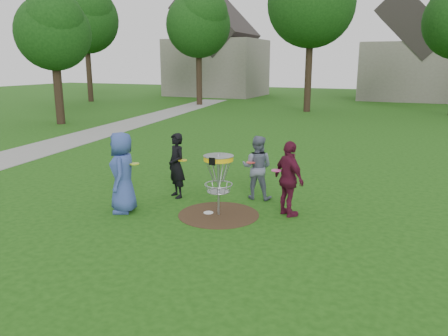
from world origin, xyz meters
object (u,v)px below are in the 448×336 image
at_px(player_grey, 257,167).
at_px(player_blue, 123,173).
at_px(disc_golf_basket, 218,170).
at_px(player_black, 176,166).
at_px(player_maroon, 289,179).

bearing_deg(player_grey, player_blue, 36.05).
bearing_deg(disc_golf_basket, player_black, 152.02).
bearing_deg(player_black, player_grey, 55.41).
distance_m(player_blue, player_grey, 3.23).
distance_m(player_grey, player_maroon, 1.39).
height_order(player_black, disc_golf_basket, player_black).
bearing_deg(disc_golf_basket, player_maroon, 21.80).
xyz_separation_m(player_black, disc_golf_basket, (1.50, -0.80, 0.21)).
bearing_deg(player_maroon, disc_golf_basket, 61.83).
distance_m(player_blue, player_maroon, 3.68).
bearing_deg(disc_golf_basket, player_grey, 75.99).
bearing_deg(player_black, player_blue, -75.85).
relative_size(player_grey, disc_golf_basket, 1.14).
bearing_deg(player_maroon, player_black, 35.56).
distance_m(player_black, player_grey, 1.99).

